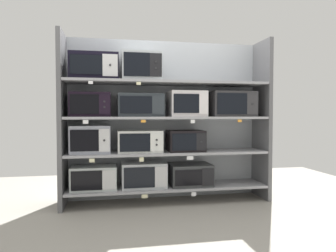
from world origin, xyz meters
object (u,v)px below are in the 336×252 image
at_px(microwave_0, 94,178).
at_px(microwave_2, 190,174).
at_px(microwave_5, 185,141).
at_px(microwave_7, 140,105).
at_px(microwave_4, 140,141).
at_px(microwave_1, 144,175).
at_px(microwave_11, 141,67).
at_px(microwave_8, 187,104).
at_px(microwave_9, 231,104).
at_px(microwave_6, 91,105).
at_px(microwave_10, 94,67).
at_px(microwave_3, 91,139).

height_order(microwave_0, microwave_2, microwave_0).
height_order(microwave_5, microwave_7, microwave_7).
bearing_deg(microwave_4, microwave_2, 0.04).
bearing_deg(microwave_1, microwave_11, -179.95).
distance_m(microwave_7, microwave_8, 0.58).
bearing_deg(microwave_9, microwave_6, 180.00).
bearing_deg(microwave_11, microwave_2, 0.04).
xyz_separation_m(microwave_5, microwave_8, (0.02, 0.00, 0.46)).
bearing_deg(microwave_5, microwave_7, 179.97).
bearing_deg(microwave_10, microwave_5, -0.02).
relative_size(microwave_1, microwave_11, 1.16).
relative_size(microwave_2, microwave_4, 0.96).
relative_size(microwave_5, microwave_7, 0.81).
bearing_deg(microwave_6, microwave_9, -0.00).
distance_m(microwave_2, microwave_11, 1.47).
distance_m(microwave_2, microwave_7, 1.07).
relative_size(microwave_3, microwave_7, 0.85).
bearing_deg(microwave_7, microwave_3, -179.99).
distance_m(microwave_5, microwave_6, 1.24).
xyz_separation_m(microwave_2, microwave_4, (-0.64, -0.00, 0.43)).
xyz_separation_m(microwave_5, microwave_10, (-1.11, 0.00, 0.89)).
bearing_deg(microwave_11, microwave_1, 0.05).
xyz_separation_m(microwave_0, microwave_11, (0.57, -0.00, 1.33)).
relative_size(microwave_0, microwave_8, 1.19).
distance_m(microwave_2, microwave_6, 1.50).
distance_m(microwave_4, microwave_5, 0.58).
bearing_deg(microwave_6, microwave_0, -0.11).
bearing_deg(microwave_6, microwave_1, -0.00).
bearing_deg(microwave_8, microwave_7, 180.00).
xyz_separation_m(microwave_1, microwave_10, (-0.58, 0.00, 1.31)).
height_order(microwave_3, microwave_7, microwave_7).
relative_size(microwave_1, microwave_3, 1.17).
relative_size(microwave_0, microwave_2, 1.04).
relative_size(microwave_8, microwave_9, 0.80).
xyz_separation_m(microwave_3, microwave_9, (1.76, -0.00, 0.43)).
bearing_deg(microwave_4, microwave_10, 179.95).
relative_size(microwave_5, microwave_11, 0.95).
bearing_deg(microwave_8, microwave_0, -179.98).
xyz_separation_m(microwave_5, microwave_7, (-0.56, 0.00, 0.44)).
relative_size(microwave_7, microwave_9, 0.98).
height_order(microwave_3, microwave_6, microwave_6).
xyz_separation_m(microwave_1, microwave_7, (-0.04, 0.00, 0.86)).
bearing_deg(microwave_1, microwave_7, 179.50).
relative_size(microwave_3, microwave_4, 0.86).
bearing_deg(microwave_2, microwave_7, -180.00).
bearing_deg(microwave_3, microwave_8, 0.01).
xyz_separation_m(microwave_9, microwave_11, (-1.16, 0.00, 0.44)).
height_order(microwave_4, microwave_10, microwave_10).
height_order(microwave_5, microwave_8, microwave_8).
xyz_separation_m(microwave_1, microwave_5, (0.53, 0.00, 0.41)).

